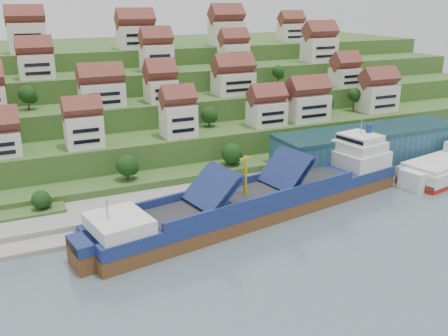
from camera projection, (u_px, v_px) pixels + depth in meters
name	position (u px, v px, depth m)	size (l,w,h in m)	color
ground	(238.00, 220.00, 114.62)	(300.00, 300.00, 0.00)	slate
quay	(279.00, 183.00, 135.08)	(180.00, 14.00, 2.20)	gray
hillside	(124.00, 98.00, 200.21)	(260.00, 128.00, 31.00)	#2D4C1E
hillside_village	(151.00, 77.00, 159.34)	(160.71, 63.90, 29.82)	silver
hillside_trees	(146.00, 111.00, 145.65)	(142.71, 62.51, 31.80)	#193D14
warehouse	(370.00, 145.00, 147.51)	(60.00, 15.00, 10.00)	#255064
flagpole	(284.00, 169.00, 128.17)	(1.28, 0.16, 8.00)	gray
cargo_ship	(267.00, 199.00, 117.73)	(83.51, 27.24, 18.37)	brown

